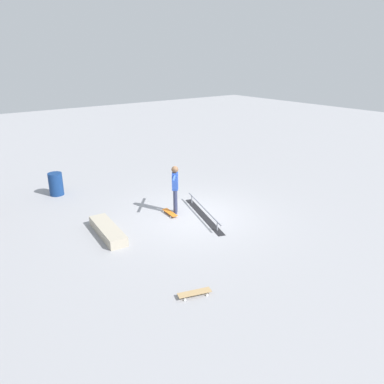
% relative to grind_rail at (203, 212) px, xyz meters
% --- Properties ---
extents(ground_plane, '(60.00, 60.00, 0.00)m').
position_rel_grind_rail_xyz_m(ground_plane, '(0.24, 0.28, -0.14)').
color(ground_plane, '#9E9EA3').
extents(grind_rail, '(3.17, 1.22, 0.34)m').
position_rel_grind_rail_xyz_m(grind_rail, '(0.00, 0.00, 0.00)').
color(grind_rail, black).
rests_on(grind_rail, ground_plane).
extents(skate_ledge, '(2.13, 0.76, 0.30)m').
position_rel_grind_rail_xyz_m(skate_ledge, '(0.65, 3.29, 0.01)').
color(skate_ledge, '#B2A893').
rests_on(skate_ledge, ground_plane).
extents(skater_main, '(1.12, 0.95, 1.73)m').
position_rel_grind_rail_xyz_m(skater_main, '(0.81, 0.62, 0.86)').
color(skater_main, '#2D3351').
rests_on(skater_main, ground_plane).
extents(skateboard_main, '(0.81, 0.31, 0.09)m').
position_rel_grind_rail_xyz_m(skateboard_main, '(0.81, 0.87, -0.07)').
color(skateboard_main, orange).
rests_on(skateboard_main, ground_plane).
extents(loose_skateboard_natural, '(0.43, 0.82, 0.09)m').
position_rel_grind_rail_xyz_m(loose_skateboard_natural, '(-3.45, 3.02, -0.07)').
color(loose_skateboard_natural, tan).
rests_on(loose_skateboard_natural, ground_plane).
extents(trash_bin, '(0.55, 0.55, 0.91)m').
position_rel_grind_rail_xyz_m(trash_bin, '(5.17, 3.39, 0.31)').
color(trash_bin, navy).
rests_on(trash_bin, ground_plane).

